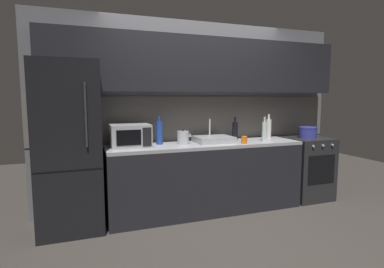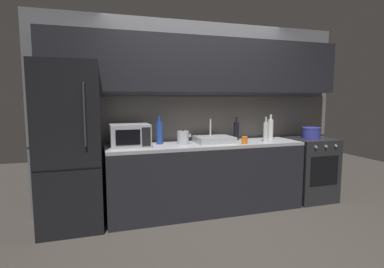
% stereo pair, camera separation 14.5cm
% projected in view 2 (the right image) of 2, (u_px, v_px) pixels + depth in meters
% --- Properties ---
extents(ground_plane, '(10.00, 10.00, 0.00)m').
position_uv_depth(ground_plane, '(236.00, 241.00, 3.20)').
color(ground_plane, '#3D3833').
extents(back_wall, '(4.27, 0.44, 2.50)m').
position_uv_depth(back_wall, '(199.00, 93.00, 4.15)').
color(back_wall, slate).
rests_on(back_wall, ground).
extents(counter_run, '(2.53, 0.60, 0.90)m').
position_uv_depth(counter_run, '(206.00, 178.00, 4.00)').
color(counter_run, black).
rests_on(counter_run, ground).
extents(refrigerator, '(0.68, 0.69, 1.87)m').
position_uv_depth(refrigerator, '(69.00, 147.00, 3.44)').
color(refrigerator, black).
rests_on(refrigerator, ground).
extents(oven_range, '(0.60, 0.62, 0.90)m').
position_uv_depth(oven_range, '(309.00, 169.00, 4.48)').
color(oven_range, '#232326').
rests_on(oven_range, ground).
extents(microwave, '(0.46, 0.35, 0.27)m').
position_uv_depth(microwave, '(130.00, 135.00, 3.66)').
color(microwave, '#A8AAAF').
rests_on(microwave, counter_run).
extents(sink_basin, '(0.48, 0.38, 0.30)m').
position_uv_depth(sink_basin, '(214.00, 139.00, 4.01)').
color(sink_basin, '#ADAFB5').
rests_on(sink_basin, counter_run).
extents(kettle, '(0.18, 0.15, 0.19)m').
position_uv_depth(kettle, '(183.00, 138.00, 3.86)').
color(kettle, '#B7BABF').
rests_on(kettle, counter_run).
extents(wine_bottle_clear, '(0.06, 0.06, 0.33)m').
position_uv_depth(wine_bottle_clear, '(266.00, 131.00, 4.11)').
color(wine_bottle_clear, silver).
rests_on(wine_bottle_clear, counter_run).
extents(wine_bottle_blue, '(0.08, 0.08, 0.36)m').
position_uv_depth(wine_bottle_blue, '(159.00, 132.00, 3.86)').
color(wine_bottle_blue, '#234299').
rests_on(wine_bottle_blue, counter_run).
extents(wine_bottle_dark, '(0.08, 0.08, 0.32)m').
position_uv_depth(wine_bottle_dark, '(236.00, 131.00, 4.24)').
color(wine_bottle_dark, black).
rests_on(wine_bottle_dark, counter_run).
extents(wine_bottle_white, '(0.08, 0.08, 0.35)m').
position_uv_depth(wine_bottle_white, '(270.00, 129.00, 4.30)').
color(wine_bottle_white, silver).
rests_on(wine_bottle_white, counter_run).
extents(mug_orange, '(0.08, 0.08, 0.09)m').
position_uv_depth(mug_orange, '(245.00, 140.00, 3.89)').
color(mug_orange, orange).
rests_on(mug_orange, counter_run).
extents(cooking_pot, '(0.26, 0.26, 0.16)m').
position_uv_depth(cooking_pot, '(311.00, 133.00, 4.42)').
color(cooking_pot, '#333899').
rests_on(cooking_pot, oven_range).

